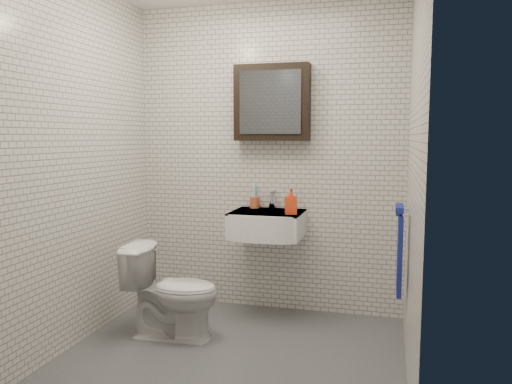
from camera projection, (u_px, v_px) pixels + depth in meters
ground at (231, 356)px, 3.26m from camera, size 2.20×2.00×0.01m
room_shell at (230, 131)px, 3.10m from camera, size 2.22×2.02×2.51m
washbasin at (266, 224)px, 3.87m from camera, size 0.55×0.50×0.20m
faucet at (272, 201)px, 4.04m from camera, size 0.06×0.20×0.15m
mirror_cabinet at (272, 103)px, 3.95m from camera, size 0.60×0.15×0.60m
towel_rail at (400, 246)px, 3.25m from camera, size 0.09×0.30×0.58m
toothbrush_cup at (255, 202)px, 4.09m from camera, size 0.09×0.09×0.21m
soap_bottle at (291, 201)px, 3.76m from camera, size 0.11×0.11×0.20m
toilet at (172, 291)px, 3.55m from camera, size 0.68×0.42×0.67m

